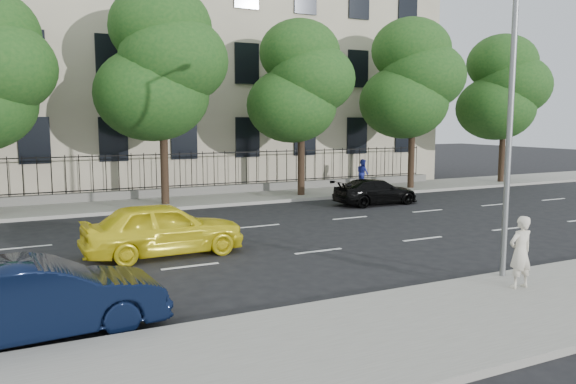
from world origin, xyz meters
The scene contains 16 objects.
ground centered at (0.00, 0.00, 0.00)m, with size 120.00×120.00×0.00m, color black.
near_sidewalk centered at (0.00, -4.00, 0.07)m, with size 60.00×4.00×0.15m, color gray.
far_sidewalk centered at (0.00, 14.00, 0.07)m, with size 60.00×4.00×0.15m, color gray.
lane_markings centered at (0.00, 4.75, 0.01)m, with size 49.60×4.62×0.01m, color silver, non-canonical shape.
masonry_building centered at (0.00, 22.95, 9.02)m, with size 34.60×12.11×18.50m.
iron_fence centered at (0.00, 15.70, 0.65)m, with size 30.00×0.50×2.20m.
street_light centered at (2.50, -1.77, 5.15)m, with size 0.25×3.32×8.05m.
tree_c centered at (-1.96, 13.36, 6.41)m, with size 5.89×5.50×9.80m.
tree_d centered at (5.04, 13.36, 5.84)m, with size 5.34×4.94×8.84m.
tree_e centered at (12.04, 13.36, 6.20)m, with size 5.71×5.31×9.46m.
tree_f centered at (19.04, 13.36, 5.88)m, with size 5.52×5.12×9.01m.
yellow_taxi centered at (-4.32, 4.10, 0.80)m, with size 1.88×4.68×1.59m, color yellow.
navy_sedan centered at (-7.88, -1.20, 0.74)m, with size 1.56×4.47×1.47m, color black.
black_sedan centered at (7.05, 9.57, 0.61)m, with size 1.70×4.19×1.22m, color black.
woman_near centered at (2.05, -3.20, 0.98)m, with size 0.61×0.40×1.66m, color beige.
pedestrian_far centered at (9.72, 14.63, 0.95)m, with size 0.77×0.60×1.59m, color navy.
Camera 1 is at (-8.20, -12.02, 3.96)m, focal length 35.00 mm.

